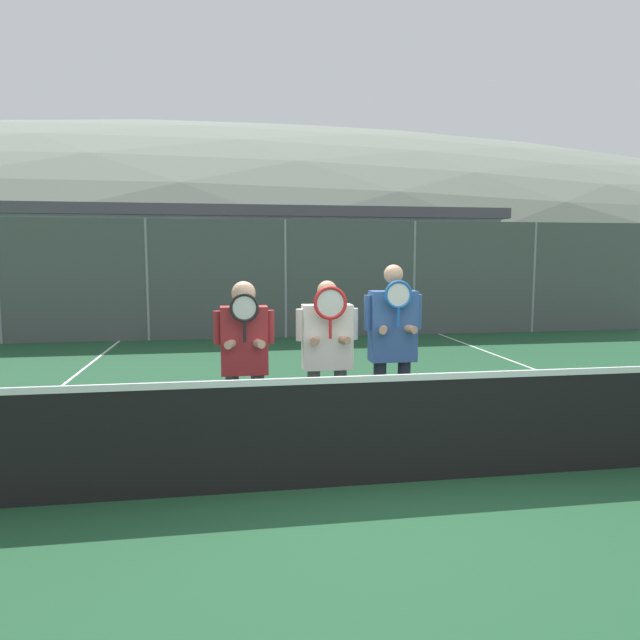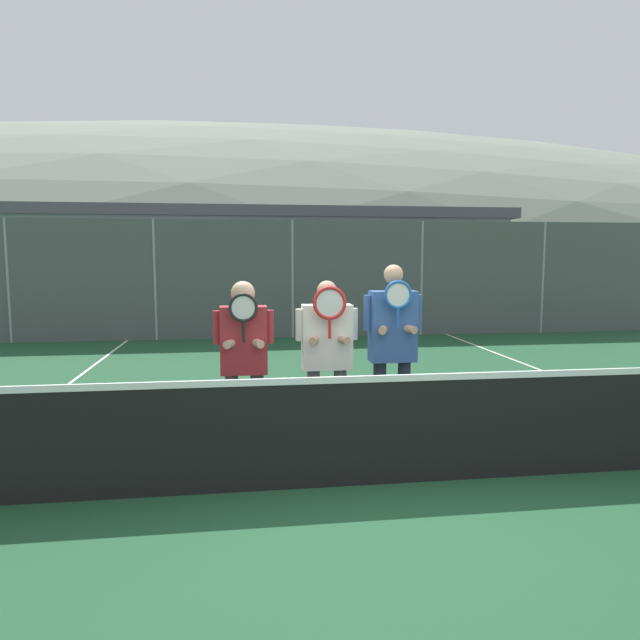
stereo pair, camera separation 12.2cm
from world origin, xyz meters
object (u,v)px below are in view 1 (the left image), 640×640
Objects in this scene: player_leftmost at (244,353)px; player_center_left at (327,349)px; player_center_right at (393,342)px; car_center at (444,291)px; car_right_of_center at (589,290)px; car_far_left at (105,295)px; car_left_of_center at (282,291)px.

player_leftmost reaches higher than player_center_left.
player_center_right is 11.61m from car_center.
player_center_left is at bearing -133.67° from car_right_of_center.
car_right_of_center is (10.07, 10.55, -0.11)m from player_center_left.
car_center is (9.66, -0.09, 0.01)m from car_far_left.
player_center_right reaches higher than car_far_left.
player_center_left is at bearing -67.93° from car_far_left.
car_left_of_center reaches higher than player_leftmost.
player_center_left is 0.40× the size of car_far_left.
car_left_of_center is (1.39, 10.96, -0.08)m from player_leftmost.
car_right_of_center is (9.41, 10.63, -0.18)m from player_center_right.
player_leftmost is 0.37× the size of car_left_of_center.
player_center_right is at bearing -89.51° from car_left_of_center.
player_center_right is at bearing -7.01° from player_center_left.
player_leftmost is at bearing -72.09° from car_far_left.
car_far_left is at bearing 114.87° from player_center_right.
player_leftmost is at bearing -97.23° from car_left_of_center.
car_center is at bearing 59.93° from player_leftmost.
car_left_of_center is at bearing 178.31° from car_right_of_center.
player_center_right reaches higher than car_center.
car_right_of_center is (10.90, 10.68, -0.11)m from player_leftmost.
player_leftmost is 0.38× the size of car_right_of_center.
car_center is 0.91× the size of car_right_of_center.
car_far_left is at bearing 179.68° from car_right_of_center.
player_center_right reaches higher than player_center_left.
car_center is at bearing -0.52° from car_far_left.
car_far_left is 4.87m from car_left_of_center.
car_right_of_center is at bearing 46.33° from player_center_left.
car_far_left is 0.92× the size of car_left_of_center.
player_leftmost is at bearing -120.07° from car_center.
player_center_right is (1.48, 0.05, 0.07)m from player_leftmost.
car_left_of_center reaches higher than player_center_left.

